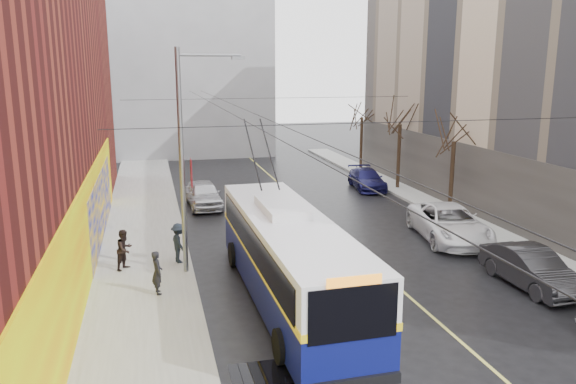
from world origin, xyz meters
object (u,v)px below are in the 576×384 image
following_car (204,194)px  pedestrian_a (157,272)px  tree_mid (401,113)px  tree_far (362,107)px  pedestrian_c (179,243)px  tree_near (455,128)px  trolleybus (289,257)px  pedestrian_b (125,249)px  parked_car_d (367,179)px  parked_car_b (531,268)px  streetlight_pole (186,157)px  parked_car_c (449,223)px

following_car → pedestrian_a: pedestrian_a is taller
tree_mid → tree_far: 7.00m
pedestrian_c → tree_near: bearing=-88.6°
pedestrian_a → pedestrian_c: size_ratio=0.95×
trolleybus → pedestrian_b: (-5.81, 4.43, -0.69)m
tree_near → parked_car_d: bearing=104.6°
tree_near → following_car: size_ratio=1.38×
trolleybus → parked_car_b: (9.30, -0.93, -0.91)m
parked_car_b → parked_car_d: (0.58, 18.18, -0.08)m
parked_car_b → pedestrian_b: size_ratio=2.76×
tree_far → pedestrian_a: tree_far is taller
following_car → pedestrian_a: size_ratio=2.87×
streetlight_pole → parked_car_b: (12.56, -4.51, -4.09)m
parked_car_c → pedestrian_a: pedestrian_a is taller
tree_near → pedestrian_b: tree_near is taller
tree_mid → pedestrian_c: (-15.50, -11.86, -4.25)m
parked_car_c → parked_car_d: (0.51, 11.97, -0.16)m
parked_car_b → tree_far: bearing=83.3°
parked_car_d → tree_far: bearing=79.1°
streetlight_pole → parked_car_b: 13.96m
tree_far → pedestrian_b: (-17.69, -19.15, -4.16)m
pedestrian_a → tree_near: bearing=-74.5°
streetlight_pole → tree_far: (15.14, 20.00, 0.30)m
trolleybus → pedestrian_c: (-3.62, 4.72, -0.67)m
tree_near → tree_mid: size_ratio=0.96×
parked_car_c → pedestrian_b: (-15.18, -0.84, 0.15)m
tree_mid → parked_car_d: size_ratio=1.42×
parked_car_c → pedestrian_b: pedestrian_b is taller
parked_car_c → pedestrian_c: 13.00m
parked_car_c → streetlight_pole: bearing=-162.8°
parked_car_c → pedestrian_c: pedestrian_c is taller
tree_far → following_car: bearing=-146.9°
tree_near → pedestrian_a: (-16.46, -8.09, -4.02)m
parked_car_c → parked_car_d: parked_car_c is taller
pedestrian_a → following_car: bearing=-23.3°
tree_far → pedestrian_a: (-16.46, -22.09, -4.18)m
tree_mid → pedestrian_c: tree_mid is taller
streetlight_pole → tree_near: (15.14, 6.00, 0.13)m
parked_car_c → tree_near: bearing=69.3°
streetlight_pole → pedestrian_b: bearing=161.6°
trolleybus → pedestrian_a: bearing=161.1°
tree_near → pedestrian_c: (-15.50, -4.86, -3.97)m
following_car → parked_car_d: bearing=10.0°
tree_mid → parked_car_b: tree_mid is taller
tree_near → following_car: bearing=158.9°
tree_far → pedestrian_a: 27.86m
tree_far → parked_car_b: size_ratio=1.43×
parked_car_d → pedestrian_b: bearing=-134.2°
streetlight_pole → trolleybus: size_ratio=0.71×
trolleybus → pedestrian_c: size_ratio=7.48×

